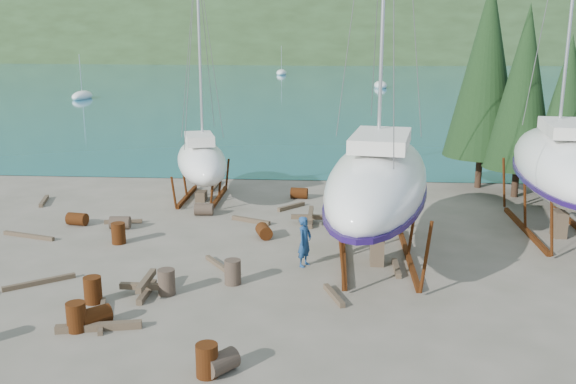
# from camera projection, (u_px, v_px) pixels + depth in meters

# --- Properties ---
(ground) EXTENTS (600.00, 600.00, 0.00)m
(ground) POSITION_uv_depth(u_px,v_px,m) (255.00, 272.00, 23.53)
(ground) COLOR #585445
(ground) RESTS_ON ground
(bay_water) EXTENTS (700.00, 700.00, 0.00)m
(bay_water) POSITION_uv_depth(u_px,v_px,m) (330.00, 48.00, 328.25)
(bay_water) COLOR #175975
(bay_water) RESTS_ON ground
(far_hill) EXTENTS (800.00, 360.00, 110.00)m
(far_hill) POSITION_uv_depth(u_px,v_px,m) (330.00, 48.00, 333.09)
(far_hill) COLOR #25361B
(far_hill) RESTS_ON ground
(far_house_left) EXTENTS (6.60, 5.60, 5.60)m
(far_house_left) POSITION_uv_depth(u_px,v_px,m) (144.00, 49.00, 210.78)
(far_house_left) COLOR beige
(far_house_left) RESTS_ON ground
(far_house_center) EXTENTS (6.60, 5.60, 5.60)m
(far_house_center) POSITION_uv_depth(u_px,v_px,m) (265.00, 49.00, 208.01)
(far_house_center) COLOR beige
(far_house_center) RESTS_ON ground
(far_house_right) EXTENTS (6.60, 5.60, 5.60)m
(far_house_right) POSITION_uv_depth(u_px,v_px,m) (420.00, 50.00, 204.54)
(far_house_right) COLOR beige
(far_house_right) RESTS_ON ground
(cypress_near_right) EXTENTS (3.60, 3.60, 10.00)m
(cypress_near_right) POSITION_uv_depth(u_px,v_px,m) (524.00, 87.00, 32.86)
(cypress_near_right) COLOR black
(cypress_near_right) RESTS_ON ground
(cypress_mid_right) EXTENTS (3.06, 3.06, 8.50)m
(cypress_mid_right) POSITION_uv_depth(u_px,v_px,m) (565.00, 109.00, 31.03)
(cypress_mid_right) COLOR black
(cypress_mid_right) RESTS_ON ground
(cypress_back_left) EXTENTS (4.14, 4.14, 11.50)m
(cypress_back_left) POSITION_uv_depth(u_px,v_px,m) (486.00, 68.00, 34.69)
(cypress_back_left) COLOR black
(cypress_back_left) RESTS_ON ground
(cypress_far_right) EXTENTS (3.24, 3.24, 9.00)m
(cypress_far_right) POSITION_uv_depth(u_px,v_px,m) (575.00, 97.00, 33.76)
(cypress_far_right) COLOR black
(cypress_far_right) RESTS_ON ground
(moored_boat_left) EXTENTS (2.00, 5.00, 6.05)m
(moored_boat_left) POSITION_uv_depth(u_px,v_px,m) (82.00, 96.00, 83.56)
(moored_boat_left) COLOR white
(moored_boat_left) RESTS_ON ground
(moored_boat_mid) EXTENTS (2.00, 5.00, 6.05)m
(moored_boat_mid) POSITION_uv_depth(u_px,v_px,m) (380.00, 85.00, 100.13)
(moored_boat_mid) COLOR white
(moored_boat_mid) RESTS_ON ground
(moored_boat_far) EXTENTS (2.00, 5.00, 6.05)m
(moored_boat_far) POSITION_uv_depth(u_px,v_px,m) (281.00, 73.00, 130.40)
(moored_boat_far) COLOR white
(moored_boat_far) RESTS_ON ground
(large_sailboat_near) EXTENTS (5.56, 12.70, 19.33)m
(large_sailboat_near) POSITION_uv_depth(u_px,v_px,m) (378.00, 181.00, 24.21)
(large_sailboat_near) COLOR white
(large_sailboat_near) RESTS_ON ground
(large_sailboat_far) EXTENTS (4.98, 12.29, 18.88)m
(large_sailboat_far) POSITION_uv_depth(u_px,v_px,m) (561.00, 164.00, 27.44)
(large_sailboat_far) COLOR white
(large_sailboat_far) RESTS_ON ground
(small_sailboat_shore) EXTENTS (4.61, 8.19, 12.48)m
(small_sailboat_shore) POSITION_uv_depth(u_px,v_px,m) (202.00, 161.00, 33.30)
(small_sailboat_shore) COLOR white
(small_sailboat_shore) RESTS_ON ground
(worker) EXTENTS (0.73, 0.83, 1.92)m
(worker) POSITION_uv_depth(u_px,v_px,m) (305.00, 241.00, 23.96)
(worker) COLOR navy
(worker) RESTS_ON ground
(drum_1) EXTENTS (1.01, 1.05, 0.58)m
(drum_1) POSITION_uv_depth(u_px,v_px,m) (221.00, 363.00, 16.53)
(drum_1) COLOR #2D2823
(drum_1) RESTS_ON ground
(drum_2) EXTENTS (0.97, 0.72, 0.58)m
(drum_2) POSITION_uv_depth(u_px,v_px,m) (77.00, 219.00, 29.17)
(drum_2) COLOR #572D0E
(drum_2) RESTS_ON ground
(drum_3) EXTENTS (0.58, 0.58, 0.88)m
(drum_3) POSITION_uv_depth(u_px,v_px,m) (76.00, 317.00, 18.84)
(drum_3) COLOR #572D0E
(drum_3) RESTS_ON ground
(drum_4) EXTENTS (0.93, 0.66, 0.58)m
(drum_4) POSITION_uv_depth(u_px,v_px,m) (299.00, 193.00, 33.83)
(drum_4) COLOR #572D0E
(drum_4) RESTS_ON ground
(drum_5) EXTENTS (0.58, 0.58, 0.88)m
(drum_5) POSITION_uv_depth(u_px,v_px,m) (233.00, 272.00, 22.34)
(drum_5) COLOR #2D2823
(drum_5) RESTS_ON ground
(drum_6) EXTENTS (0.83, 1.02, 0.58)m
(drum_6) POSITION_uv_depth(u_px,v_px,m) (264.00, 231.00, 27.38)
(drum_6) COLOR #572D0E
(drum_6) RESTS_ON ground
(drum_7) EXTENTS (0.58, 0.58, 0.88)m
(drum_7) POSITION_uv_depth(u_px,v_px,m) (207.00, 360.00, 16.35)
(drum_7) COLOR #572D0E
(drum_7) RESTS_ON ground
(drum_8) EXTENTS (0.58, 0.58, 0.88)m
(drum_8) POSITION_uv_depth(u_px,v_px,m) (118.00, 233.00, 26.62)
(drum_8) COLOR #572D0E
(drum_8) RESTS_ON ground
(drum_9) EXTENTS (0.91, 0.62, 0.58)m
(drum_9) POSITION_uv_depth(u_px,v_px,m) (204.00, 209.00, 30.75)
(drum_9) COLOR #2D2823
(drum_9) RESTS_ON ground
(drum_10) EXTENTS (0.58, 0.58, 0.88)m
(drum_10) POSITION_uv_depth(u_px,v_px,m) (93.00, 290.00, 20.79)
(drum_10) COLOR #572D0E
(drum_10) RESTS_ON ground
(drum_12) EXTENTS (1.04, 1.02, 0.58)m
(drum_12) POSITION_uv_depth(u_px,v_px,m) (96.00, 316.00, 19.23)
(drum_12) COLOR #572D0E
(drum_12) RESTS_ON ground
(drum_15) EXTENTS (0.92, 0.65, 0.58)m
(drum_15) POSITION_uv_depth(u_px,v_px,m) (120.00, 223.00, 28.62)
(drum_15) COLOR #2D2823
(drum_15) RESTS_ON ground
(drum_16) EXTENTS (0.58, 0.58, 0.88)m
(drum_16) POSITION_uv_depth(u_px,v_px,m) (167.00, 282.00, 21.45)
(drum_16) COLOR #2D2823
(drum_16) RESTS_ON ground
(timber_0) EXTENTS (0.20, 2.51, 0.14)m
(timber_0) POSITION_uv_depth(u_px,v_px,m) (216.00, 186.00, 36.39)
(timber_0) COLOR brown
(timber_0) RESTS_ON ground
(timber_1) EXTENTS (0.21, 1.65, 0.19)m
(timber_1) POSITION_uv_depth(u_px,v_px,m) (396.00, 268.00, 23.66)
(timber_1) COLOR brown
(timber_1) RESTS_ON ground
(timber_2) EXTENTS (0.69, 1.94, 0.19)m
(timber_2) POSITION_uv_depth(u_px,v_px,m) (44.00, 201.00, 33.03)
(timber_2) COLOR brown
(timber_2) RESTS_ON ground
(timber_3) EXTENTS (0.90, 2.46, 0.15)m
(timber_3) POSITION_uv_depth(u_px,v_px,m) (102.00, 316.00, 19.77)
(timber_3) COLOR brown
(timber_3) RESTS_ON ground
(timber_4) EXTENTS (1.72, 0.45, 0.17)m
(timber_4) POSITION_uv_depth(u_px,v_px,m) (123.00, 221.00, 29.50)
(timber_4) COLOR brown
(timber_4) RESTS_ON ground
(timber_6) EXTENTS (1.31, 1.43, 0.19)m
(timber_6) POSITION_uv_depth(u_px,v_px,m) (291.00, 207.00, 31.96)
(timber_6) COLOR brown
(timber_6) RESTS_ON ground
(timber_7) EXTENTS (0.74, 1.68, 0.17)m
(timber_7) POSITION_uv_depth(u_px,v_px,m) (334.00, 295.00, 21.24)
(timber_7) COLOR brown
(timber_7) RESTS_ON ground
(timber_8) EXTENTS (1.90, 1.02, 0.19)m
(timber_8) POSITION_uv_depth(u_px,v_px,m) (251.00, 220.00, 29.64)
(timber_8) COLOR brown
(timber_8) RESTS_ON ground
(timber_11) EXTENTS (1.42, 1.92, 0.15)m
(timber_11) POSITION_uv_depth(u_px,v_px,m) (220.00, 266.00, 23.96)
(timber_11) COLOR brown
(timber_11) RESTS_ON ground
(timber_12) EXTENTS (2.06, 1.63, 0.17)m
(timber_12) POSITION_uv_depth(u_px,v_px,m) (39.00, 282.00, 22.37)
(timber_12) COLOR brown
(timber_12) RESTS_ON ground
(timber_16) EXTENTS (2.48, 0.75, 0.23)m
(timber_16) POSITION_uv_depth(u_px,v_px,m) (99.00, 327.00, 18.93)
(timber_16) COLOR brown
(timber_16) RESTS_ON ground
(timber_17) EXTENTS (2.55, 0.91, 0.16)m
(timber_17) POSITION_uv_depth(u_px,v_px,m) (29.00, 236.00, 27.45)
(timber_17) COLOR brown
(timber_17) RESTS_ON ground
(timber_pile_fore) EXTENTS (1.80, 1.80, 0.60)m
(timber_pile_fore) POSITION_uv_depth(u_px,v_px,m) (146.00, 286.00, 21.45)
(timber_pile_fore) COLOR brown
(timber_pile_fore) RESTS_ON ground
(timber_pile_aft) EXTENTS (1.80, 1.80, 0.60)m
(timber_pile_aft) POSITION_uv_depth(u_px,v_px,m) (311.00, 217.00, 29.45)
(timber_pile_aft) COLOR brown
(timber_pile_aft) RESTS_ON ground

